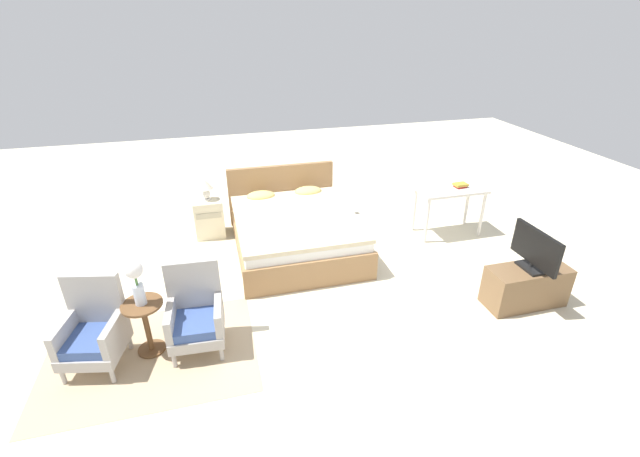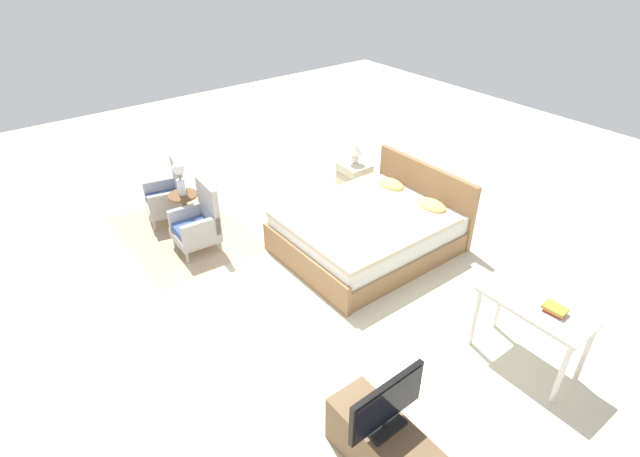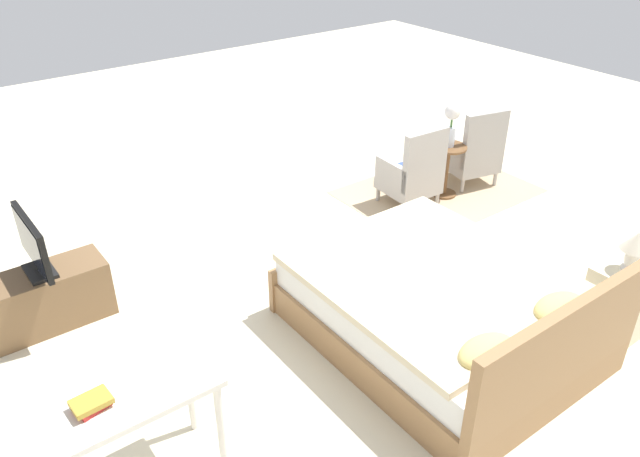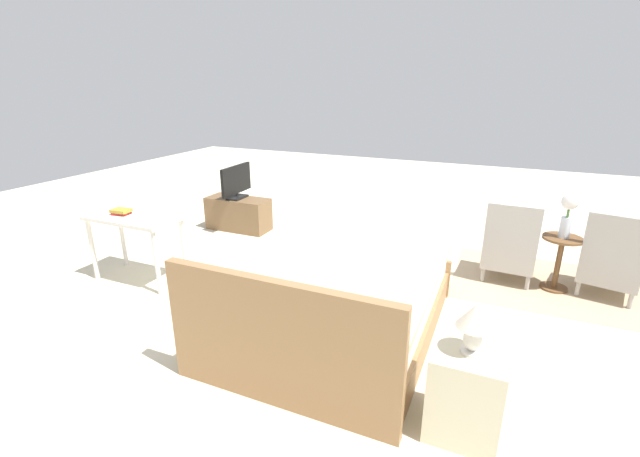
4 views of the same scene
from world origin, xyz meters
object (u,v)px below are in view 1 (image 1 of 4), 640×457
(bed, at_px, (294,230))
(tv_flatscreen, at_px, (536,250))
(vanity_desk, at_px, (450,195))
(armchair_by_window_left, at_px, (94,331))
(armchair_by_window_right, at_px, (196,315))
(nightstand, at_px, (209,217))
(flower_vase, at_px, (136,279))
(tv_stand, at_px, (526,286))
(side_table, at_px, (146,321))
(book_stack, at_px, (460,185))
(table_lamp, at_px, (205,186))

(bed, bearing_deg, tv_flatscreen, -40.72)
(vanity_desk, bearing_deg, bed, 176.62)
(armchair_by_window_left, relative_size, armchair_by_window_right, 1.00)
(armchair_by_window_left, bearing_deg, nightstand, 65.27)
(bed, height_order, flower_vase, flower_vase)
(tv_stand, xyz_separation_m, tv_flatscreen, (0.00, 0.00, 0.50))
(side_table, xyz_separation_m, book_stack, (4.48, 1.63, 0.41))
(table_lamp, relative_size, book_stack, 1.56)
(table_lamp, distance_m, book_stack, 3.88)
(tv_stand, bearing_deg, side_table, 176.08)
(bed, height_order, armchair_by_window_right, bed)
(side_table, distance_m, flower_vase, 0.52)
(armchair_by_window_right, bearing_deg, table_lamp, 85.38)
(bed, relative_size, book_stack, 10.28)
(flower_vase, bearing_deg, bed, 42.93)
(table_lamp, bearing_deg, side_table, -105.52)
(armchair_by_window_right, relative_size, flower_vase, 1.93)
(bed, height_order, table_lamp, bed)
(flower_vase, distance_m, vanity_desk, 4.62)
(tv_flatscreen, bearing_deg, nightstand, 142.02)
(armchair_by_window_left, xyz_separation_m, flower_vase, (0.47, 0.03, 0.51))
(armchair_by_window_left, distance_m, armchair_by_window_right, 0.96)
(armchair_by_window_right, xyz_separation_m, side_table, (-0.49, 0.03, -0.01))
(bed, distance_m, tv_stand, 3.15)
(nightstand, distance_m, tv_flatscreen, 4.57)
(tv_flatscreen, distance_m, vanity_desk, 1.91)
(table_lamp, bearing_deg, tv_stand, -38.00)
(side_table, bearing_deg, book_stack, 20.02)
(nightstand, distance_m, tv_stand, 4.55)
(armchair_by_window_left, xyz_separation_m, table_lamp, (1.17, 2.54, 0.43))
(side_table, distance_m, table_lamp, 2.64)
(vanity_desk, bearing_deg, tv_flatscreen, -91.15)
(armchair_by_window_right, xyz_separation_m, flower_vase, (-0.49, 0.03, 0.51))
(table_lamp, bearing_deg, tv_flatscreen, -37.99)
(flower_vase, xyz_separation_m, nightstand, (0.70, 2.50, -0.59))
(bed, relative_size, armchair_by_window_left, 2.36)
(table_lamp, bearing_deg, vanity_desk, -13.77)
(bed, distance_m, vanity_desk, 2.45)
(book_stack, bearing_deg, vanity_desk, -174.97)
(side_table, distance_m, tv_flatscreen, 4.31)
(armchair_by_window_right, distance_m, nightstand, 2.55)
(tv_flatscreen, bearing_deg, tv_stand, -178.99)
(side_table, height_order, tv_stand, side_table)
(armchair_by_window_right, distance_m, tv_flatscreen, 3.81)
(nightstand, bearing_deg, armchair_by_window_right, -94.62)
(tv_flatscreen, distance_m, book_stack, 1.94)
(side_table, relative_size, nightstand, 1.00)
(armchair_by_window_left, bearing_deg, book_stack, 18.60)
(armchair_by_window_right, height_order, table_lamp, table_lamp)
(vanity_desk, xyz_separation_m, book_stack, (0.16, 0.01, 0.15))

